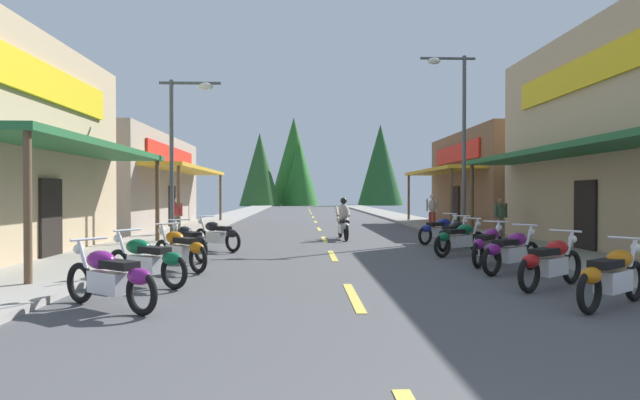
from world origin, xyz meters
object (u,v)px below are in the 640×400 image
object	(u,v)px
motorcycle_parked_right_1	(551,261)
pedestrian_by_shop	(177,214)
streetlamp_right	(457,122)
motorcycle_parked_right_6	(440,229)
motorcycle_parked_right_2	(511,250)
motorcycle_parked_left_1	(146,260)
motorcycle_parked_right_5	(454,234)
motorcycle_parked_left_2	(180,248)
pedestrian_waiting	(432,209)
rider_cruising_lead	(343,222)
motorcycle_parked_right_3	(488,245)
motorcycle_parked_right_0	(613,275)
pedestrian_browsing	(501,216)
motorcycle_parked_right_4	(460,238)
motorcycle_parked_left_3	(188,241)
motorcycle_parked_left_4	(217,234)
streetlamp_left	(181,136)
motorcycle_parked_left_0	(110,277)

from	to	relation	value
motorcycle_parked_right_1	pedestrian_by_shop	size ratio (longest dim) A/B	1.15
streetlamp_right	motorcycle_parked_right_6	xyz separation A→B (m)	(-1.04, -1.53, -3.89)
motorcycle_parked_right_2	motorcycle_parked_left_1	size ratio (longest dim) A/B	0.97
motorcycle_parked_right_5	motorcycle_parked_left_2	bearing A→B (deg)	159.76
motorcycle_parked_right_1	pedestrian_waiting	bearing A→B (deg)	47.79
motorcycle_parked_right_6	motorcycle_parked_left_1	world-z (taller)	same
motorcycle_parked_right_2	rider_cruising_lead	xyz separation A→B (m)	(-2.97, 8.23, 0.17)
motorcycle_parked_right_1	motorcycle_parked_right_3	size ratio (longest dim) A/B	1.03
motorcycle_parked_right_0	pedestrian_browsing	distance (m)	11.22
pedestrian_by_shop	pedestrian_waiting	xyz separation A→B (m)	(11.08, 3.52, 0.08)
motorcycle_parked_right_4	motorcycle_parked_right_6	distance (m)	3.38
pedestrian_browsing	pedestrian_waiting	world-z (taller)	pedestrian_waiting
motorcycle_parked_right_0	motorcycle_parked_right_5	world-z (taller)	same
motorcycle_parked_right_1	pedestrian_browsing	xyz separation A→B (m)	(2.75, 9.33, 0.42)
motorcycle_parked_right_3	motorcycle_parked_left_3	bearing A→B (deg)	119.44
motorcycle_parked_left_4	rider_cruising_lead	xyz separation A→B (m)	(4.10, 3.60, 0.17)
motorcycle_parked_right_4	motorcycle_parked_left_3	xyz separation A→B (m)	(-7.30, -0.64, 0.00)
pedestrian_waiting	motorcycle_parked_left_4	bearing A→B (deg)	134.57
pedestrian_waiting	rider_cruising_lead	bearing A→B (deg)	137.13
motorcycle_parked_right_1	pedestrian_by_shop	world-z (taller)	pedestrian_by_shop
pedestrian_by_shop	motorcycle_parked_left_1	bearing A→B (deg)	-131.54
motorcycle_parked_right_6	pedestrian_by_shop	distance (m)	10.15
motorcycle_parked_right_4	motorcycle_parked_right_6	size ratio (longest dim) A/B	1.00
motorcycle_parked_left_4	motorcycle_parked_right_5	bearing A→B (deg)	-138.41
motorcycle_parked_right_4	motorcycle_parked_left_1	size ratio (longest dim) A/B	0.99
pedestrian_waiting	pedestrian_browsing	bearing A→B (deg)	-169.08
streetlamp_right	rider_cruising_lead	distance (m)	5.61
streetlamp_right	motorcycle_parked_left_2	xyz separation A→B (m)	(-8.49, -7.32, -3.89)
motorcycle_parked_right_3	motorcycle_parked_left_1	size ratio (longest dim) A/B	0.94
streetlamp_left	pedestrian_by_shop	xyz separation A→B (m)	(-0.90, 3.19, -2.75)
motorcycle_parked_left_2	rider_cruising_lead	size ratio (longest dim) A/B	0.75
motorcycle_parked_right_5	motorcycle_parked_left_2	distance (m)	8.33
motorcycle_parked_right_2	motorcycle_parked_right_3	size ratio (longest dim) A/B	1.03
motorcycle_parked_right_1	streetlamp_left	bearing A→B (deg)	99.96
motorcycle_parked_right_0	motorcycle_parked_right_3	xyz separation A→B (m)	(-0.16, 4.69, 0.00)
motorcycle_parked_left_3	streetlamp_right	bearing A→B (deg)	-94.63
motorcycle_parked_left_3	pedestrian_waiting	bearing A→B (deg)	-77.50
motorcycle_parked_right_2	motorcycle_parked_left_0	bearing A→B (deg)	168.01
streetlamp_right	motorcycle_parked_right_6	size ratio (longest dim) A/B	3.74
rider_cruising_lead	motorcycle_parked_left_2	bearing A→B (deg)	146.37
motorcycle_parked_right_4	pedestrian_browsing	size ratio (longest dim) A/B	1.16
pedestrian_waiting	motorcycle_parked_right_5	bearing A→B (deg)	170.05
motorcycle_parked_right_0	motorcycle_parked_right_2	xyz separation A→B (m)	(-0.14, 3.40, 0.00)
motorcycle_parked_right_1	pedestrian_waiting	distance (m)	15.09
streetlamp_right	motorcycle_parked_right_5	xyz separation A→B (m)	(-1.12, -3.43, -3.89)
motorcycle_parked_right_0	motorcycle_parked_left_4	distance (m)	10.79
streetlamp_right	pedestrian_browsing	world-z (taller)	streetlamp_right
motorcycle_parked_right_5	motorcycle_parked_right_0	bearing A→B (deg)	-137.91
motorcycle_parked_right_4	rider_cruising_lead	bearing A→B (deg)	84.77
motorcycle_parked_right_1	pedestrian_browsing	distance (m)	9.74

